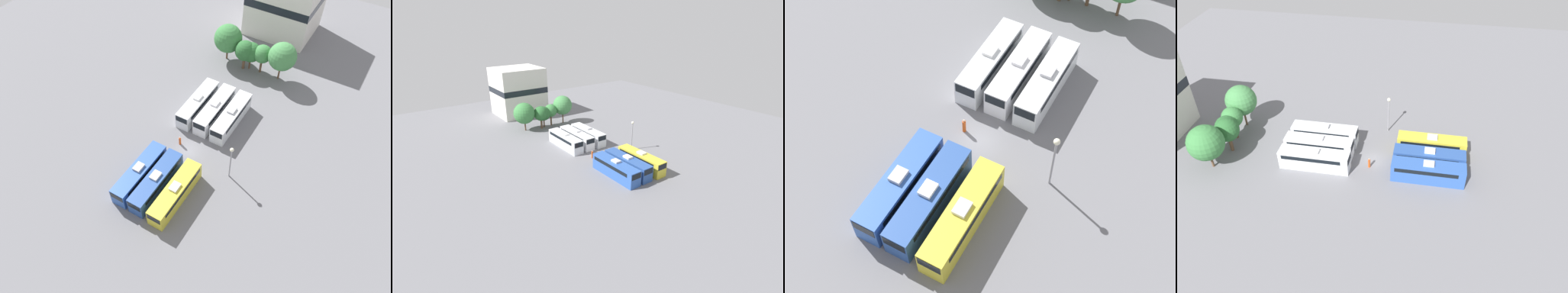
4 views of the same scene
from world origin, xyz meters
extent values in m
plane|color=slate|center=(0.00, 0.00, 0.00)|extent=(121.58, 121.58, 0.00)
cube|color=#2D56A8|center=(-3.14, -8.77, 1.55)|extent=(2.47, 10.96, 3.09)
cube|color=black|center=(-3.14, -8.49, 2.40)|extent=(2.51, 9.31, 0.68)
cube|color=black|center=(-3.14, -14.23, 2.40)|extent=(2.18, 0.08, 1.08)
cube|color=#B2B2B7|center=(-3.14, -8.77, 3.27)|extent=(1.20, 1.60, 0.35)
cube|color=#284C93|center=(-0.13, -8.75, 1.55)|extent=(2.47, 10.96, 3.09)
cube|color=black|center=(-0.13, -8.47, 2.40)|extent=(2.51, 9.31, 0.68)
cube|color=black|center=(-0.13, -14.21, 2.40)|extent=(2.18, 0.08, 1.08)
cube|color=white|center=(-0.13, -8.75, 3.27)|extent=(1.20, 1.60, 0.35)
cube|color=gold|center=(3.34, -8.95, 1.55)|extent=(2.47, 10.96, 3.09)
cube|color=black|center=(3.34, -8.68, 2.40)|extent=(2.51, 9.31, 0.68)
cube|color=black|center=(3.34, -14.42, 2.40)|extent=(2.18, 0.08, 1.08)
cube|color=white|center=(3.34, -8.95, 3.27)|extent=(1.20, 1.60, 0.35)
cube|color=silver|center=(-3.23, 8.67, 1.55)|extent=(2.47, 10.96, 3.09)
cube|color=black|center=(-3.23, 8.95, 2.40)|extent=(2.51, 9.31, 0.68)
cube|color=black|center=(-3.23, 3.20, 2.40)|extent=(2.18, 0.08, 1.08)
cube|color=white|center=(-3.23, 8.67, 3.27)|extent=(1.20, 1.60, 0.35)
cube|color=white|center=(0.05, 8.87, 1.55)|extent=(2.47, 10.96, 3.09)
cube|color=black|center=(0.05, 9.14, 2.40)|extent=(2.51, 9.31, 0.68)
cube|color=black|center=(0.05, 3.40, 2.40)|extent=(2.18, 0.08, 1.08)
cube|color=silver|center=(0.05, 8.87, 3.27)|extent=(1.20, 1.60, 0.35)
cube|color=silver|center=(3.30, 8.80, 1.55)|extent=(2.47, 10.96, 3.09)
cube|color=black|center=(3.30, 9.07, 2.40)|extent=(2.51, 9.31, 0.68)
cube|color=black|center=(3.30, 3.33, 2.40)|extent=(2.18, 0.08, 1.08)
cube|color=#B2B2B7|center=(3.30, 8.80, 3.27)|extent=(1.20, 1.60, 0.35)
cylinder|color=#CC4C19|center=(-1.77, 0.37, 0.75)|extent=(0.36, 0.36, 1.51)
sphere|color=tan|center=(-1.77, 0.37, 1.63)|extent=(0.24, 0.24, 0.24)
cylinder|color=gray|center=(8.19, -1.21, 3.12)|extent=(0.20, 0.20, 6.23)
sphere|color=#EAE5C6|center=(8.19, -1.21, 6.41)|extent=(0.60, 0.60, 0.60)
cylinder|color=brown|center=(-5.76, 24.56, 1.38)|extent=(0.36, 0.36, 2.77)
sphere|color=#387A3D|center=(-5.76, 24.56, 4.71)|extent=(5.55, 5.55, 5.55)
cylinder|color=brown|center=(-1.50, 23.42, 1.41)|extent=(0.55, 0.55, 2.81)
sphere|color=#28602D|center=(-1.50, 23.42, 4.19)|extent=(3.93, 3.93, 3.93)
cylinder|color=brown|center=(-0.45, 24.00, 1.25)|extent=(0.36, 0.36, 2.51)
sphere|color=#28602D|center=(-0.45, 24.00, 3.85)|extent=(3.83, 3.83, 3.83)
cylinder|color=brown|center=(1.83, 24.12, 1.51)|extent=(0.44, 0.44, 3.02)
sphere|color=#387A3D|center=(1.83, 24.12, 4.24)|extent=(3.50, 3.50, 3.50)
cylinder|color=brown|center=(5.67, 24.11, 1.64)|extent=(0.34, 0.34, 3.27)
sphere|color=#428447|center=(5.67, 24.11, 5.13)|extent=(5.31, 5.31, 5.31)
cube|color=silver|center=(-0.30, 39.76, 6.98)|extent=(13.62, 12.06, 13.97)
camera|label=1|loc=(21.10, -33.10, 48.57)|focal=35.00mm
camera|label=2|loc=(-37.45, -46.71, 28.09)|focal=28.00mm
camera|label=3|loc=(15.35, -28.09, 42.97)|focal=50.00mm
camera|label=4|loc=(-45.44, -7.70, 40.27)|focal=35.00mm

